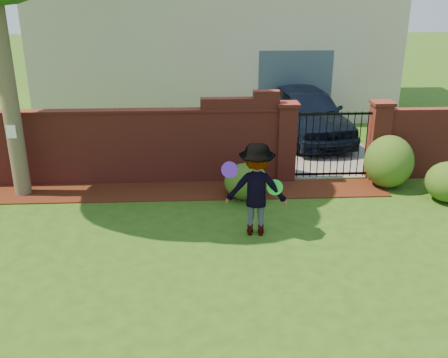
{
  "coord_description": "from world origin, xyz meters",
  "views": [
    {
      "loc": [
        0.36,
        -7.42,
        4.5
      ],
      "look_at": [
        0.81,
        1.4,
        1.05
      ],
      "focal_mm": 41.12,
      "sensor_mm": 36.0,
      "label": 1
    }
  ],
  "objects_px": {
    "man": "(256,190)",
    "frisbee_purple": "(230,170)",
    "car": "(310,115)",
    "frisbee_green": "(275,187)"
  },
  "relations": [
    {
      "from": "car",
      "to": "frisbee_purple",
      "type": "bearing_deg",
      "value": -122.74
    },
    {
      "from": "frisbee_purple",
      "to": "frisbee_green",
      "type": "height_order",
      "value": "frisbee_purple"
    },
    {
      "from": "man",
      "to": "frisbee_purple",
      "type": "distance_m",
      "value": 0.66
    },
    {
      "from": "man",
      "to": "frisbee_green",
      "type": "bearing_deg",
      "value": 170.06
    },
    {
      "from": "car",
      "to": "frisbee_green",
      "type": "xyz_separation_m",
      "value": [
        -1.91,
        -6.06,
        0.2
      ]
    },
    {
      "from": "frisbee_purple",
      "to": "man",
      "type": "bearing_deg",
      "value": 6.93
    },
    {
      "from": "car",
      "to": "frisbee_green",
      "type": "distance_m",
      "value": 6.35
    },
    {
      "from": "frisbee_purple",
      "to": "frisbee_green",
      "type": "xyz_separation_m",
      "value": [
        0.82,
        -0.04,
        -0.34
      ]
    },
    {
      "from": "car",
      "to": "man",
      "type": "height_order",
      "value": "man"
    },
    {
      "from": "car",
      "to": "frisbee_purple",
      "type": "height_order",
      "value": "car"
    }
  ]
}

